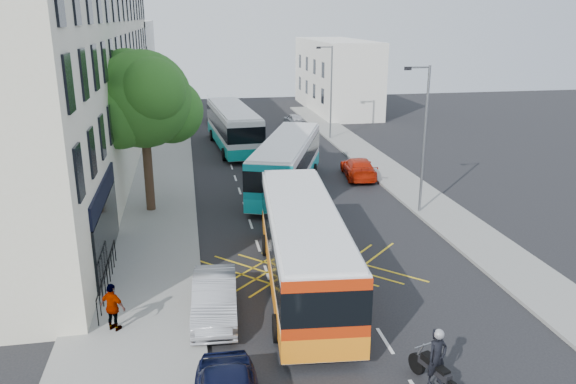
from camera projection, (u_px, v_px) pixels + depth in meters
name	position (u px, v px, depth m)	size (l,w,h in m)	color
ground	(385.00, 341.00, 19.13)	(120.00, 120.00, 0.00)	black
pavement_left	(151.00, 210.00, 31.73)	(5.00, 70.00, 0.15)	gray
pavement_right	(418.00, 195.00, 34.47)	(3.00, 70.00, 0.15)	gray
terrace_main	(67.00, 75.00, 37.69)	(8.30, 45.00, 13.50)	beige
terrace_far	(118.00, 65.00, 66.85)	(8.00, 20.00, 10.00)	silver
building_right	(336.00, 75.00, 64.85)	(6.00, 18.00, 8.00)	silver
street_tree	(143.00, 100.00, 29.83)	(6.30, 5.70, 8.80)	#382619
lamp_near	(423.00, 132.00, 30.07)	(1.45, 0.15, 8.00)	slate
lamp_far	(330.00, 88.00, 48.83)	(1.45, 0.15, 8.00)	slate
railings	(107.00, 276.00, 22.23)	(0.08, 5.60, 1.14)	black
bus_near	(303.00, 246.00, 22.48)	(3.81, 12.15, 3.36)	silver
bus_mid	(287.00, 163.00, 35.17)	(6.59, 11.98, 3.31)	silver
bus_far	(233.00, 127.00, 46.43)	(3.74, 12.42, 3.44)	silver
motorbike	(436.00, 361.00, 16.45)	(0.86, 2.16, 1.97)	black
parked_car_silver	(215.00, 298.00, 20.46)	(1.58, 4.55, 1.50)	#95979C
red_hatchback	(358.00, 168.00, 38.25)	(1.93, 4.76, 1.38)	red
distant_car_grey	(220.00, 116.00, 58.34)	(2.15, 4.67, 1.30)	#383B3F
distant_car_silver	(294.00, 119.00, 56.83)	(1.39, 3.45, 1.18)	#B2B4BA
pedestrian_far	(113.00, 307.00, 19.27)	(1.02, 0.43, 1.74)	gray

